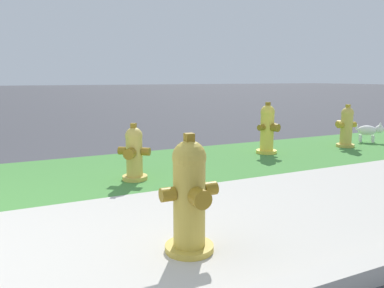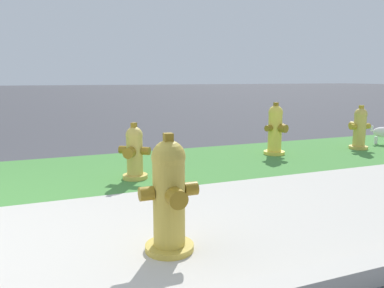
{
  "view_description": "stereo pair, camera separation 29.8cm",
  "coord_description": "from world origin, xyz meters",
  "views": [
    {
      "loc": [
        0.9,
        -2.43,
        1.14
      ],
      "look_at": [
        2.68,
        1.32,
        0.4
      ],
      "focal_mm": 35.0,
      "sensor_mm": 36.0,
      "label": 1
    },
    {
      "loc": [
        1.17,
        -2.55,
        1.14
      ],
      "look_at": [
        2.68,
        1.32,
        0.4
      ],
      "focal_mm": 35.0,
      "sensor_mm": 36.0,
      "label": 2
    }
  ],
  "objects": [
    {
      "name": "fire_hydrant_by_grass_verge",
      "position": [
        4.33,
        2.13,
        0.38
      ],
      "size": [
        0.39,
        0.37,
        0.78
      ],
      "rotation": [
        0.0,
        0.0,
        3.43
      ],
      "color": "yellow",
      "rests_on": "ground"
    },
    {
      "name": "fire_hydrant_far_end",
      "position": [
        2.07,
        1.53,
        0.3
      ],
      "size": [
        0.35,
        0.33,
        0.64
      ],
      "rotation": [
        0.0,
        0.0,
        2.51
      ],
      "color": "gold",
      "rests_on": "ground"
    },
    {
      "name": "small_white_dog",
      "position": [
        6.6,
        2.16,
        0.21
      ],
      "size": [
        0.39,
        0.39,
        0.37
      ],
      "rotation": [
        0.0,
        0.0,
        5.5
      ],
      "color": "white",
      "rests_on": "ground"
    },
    {
      "name": "fire_hydrant_near_corner",
      "position": [
        5.84,
        2.01,
        0.34
      ],
      "size": [
        0.37,
        0.34,
        0.71
      ],
      "rotation": [
        0.0,
        0.0,
        6.25
      ],
      "color": "gold",
      "rests_on": "ground"
    },
    {
      "name": "fire_hydrant_mid_block",
      "position": [
        1.88,
        -0.34,
        0.38
      ],
      "size": [
        0.39,
        0.37,
        0.79
      ],
      "rotation": [
        0.0,
        0.0,
        3.14
      ],
      "color": "gold",
      "rests_on": "ground"
    }
  ]
}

